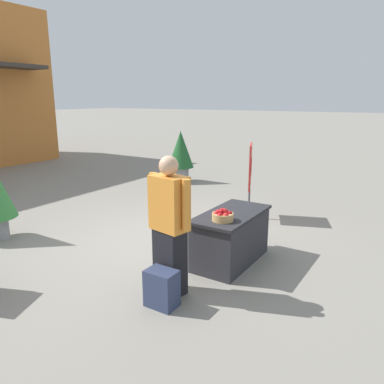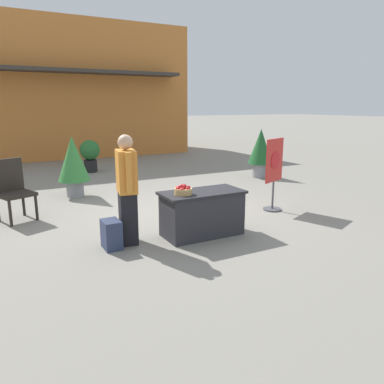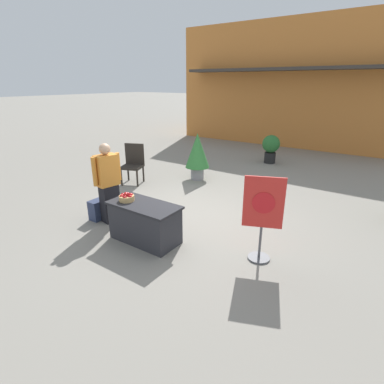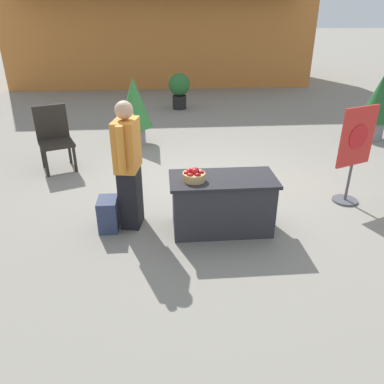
# 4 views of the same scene
# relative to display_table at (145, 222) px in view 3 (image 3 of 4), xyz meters

# --- Properties ---
(ground_plane) EXTENTS (120.00, 120.00, 0.00)m
(ground_plane) POSITION_rel_display_table_xyz_m (0.10, 1.22, -0.36)
(ground_plane) COLOR gray
(storefront_building) EXTENTS (10.80, 5.69, 5.17)m
(storefront_building) POSITION_rel_display_table_xyz_m (-0.63, 12.06, 2.23)
(storefront_building) COLOR #C67533
(storefront_building) RESTS_ON ground_plane
(display_table) EXTENTS (1.31, 0.65, 0.71)m
(display_table) POSITION_rel_display_table_xyz_m (0.00, 0.00, 0.00)
(display_table) COLOR #2D2D33
(display_table) RESTS_ON ground_plane
(apple_basket) EXTENTS (0.27, 0.27, 0.16)m
(apple_basket) POSITION_rel_display_table_xyz_m (-0.36, -0.06, 0.42)
(apple_basket) COLOR tan
(apple_basket) RESTS_ON display_table
(person_visitor) EXTENTS (0.33, 0.60, 1.63)m
(person_visitor) POSITION_rel_display_table_xyz_m (-1.15, 0.20, 0.47)
(person_visitor) COLOR black
(person_visitor) RESTS_ON ground_plane
(backpack) EXTENTS (0.24, 0.34, 0.42)m
(backpack) POSITION_rel_display_table_xyz_m (-1.44, 0.11, -0.15)
(backpack) COLOR #2D3856
(backpack) RESTS_ON ground_plane
(poster_board) EXTENTS (0.59, 0.36, 1.41)m
(poster_board) POSITION_rel_display_table_xyz_m (1.95, 0.60, 0.42)
(poster_board) COLOR #4C4C51
(poster_board) RESTS_ON ground_plane
(patio_chair) EXTENTS (0.72, 0.72, 1.10)m
(patio_chair) POSITION_rel_display_table_xyz_m (-2.59, 2.31, 0.25)
(patio_chair) COLOR #28231E
(patio_chair) RESTS_ON ground_plane
(potted_plant_far_left) EXTENTS (0.70, 0.70, 1.36)m
(potted_plant_far_left) POSITION_rel_display_table_xyz_m (-1.27, 3.59, 0.44)
(potted_plant_far_left) COLOR gray
(potted_plant_far_left) RESTS_ON ground_plane
(potted_plant_near_right) EXTENTS (0.61, 0.61, 0.99)m
(potted_plant_near_right) POSITION_rel_display_table_xyz_m (-0.19, 6.64, 0.22)
(potted_plant_near_right) COLOR black
(potted_plant_near_right) RESTS_ON ground_plane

